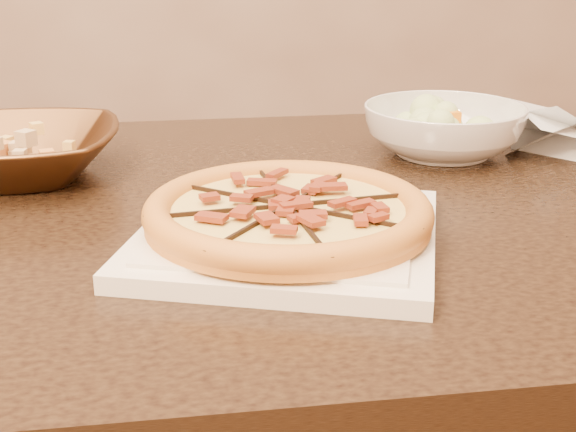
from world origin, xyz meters
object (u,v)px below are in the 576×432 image
salad_bowl (444,130)px  bronze_bowl (15,153)px  plate (288,235)px  pizza (288,212)px  dining_table (181,295)px

salad_bowl → bronze_bowl: bearing=-175.4°
plate → pizza: size_ratio=1.25×
dining_table → pizza: (0.11, -0.13, 0.15)m
dining_table → plate: (0.11, -0.13, 0.12)m
pizza → dining_table: bearing=129.4°
dining_table → pizza: bearing=-50.6°
dining_table → salad_bowl: salad_bowl is taller
salad_bowl → pizza: bearing=-129.0°
pizza → bronze_bowl: bronze_bowl is taller
bronze_bowl → salad_bowl: 0.55m
dining_table → salad_bowl: (0.35, 0.17, 0.15)m
dining_table → pizza: pizza is taller
pizza → plate: bearing=-52.8°
plate → pizza: 0.02m
pizza → bronze_bowl: (-0.31, 0.26, -0.00)m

